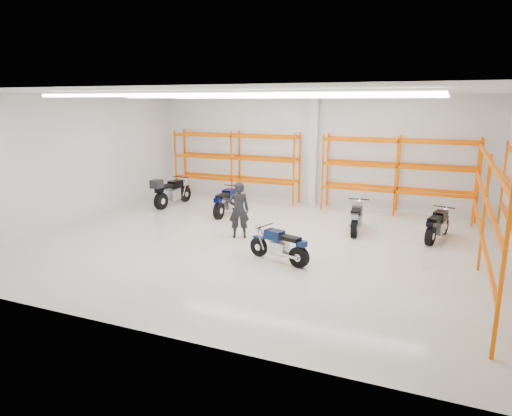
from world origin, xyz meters
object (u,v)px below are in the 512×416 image
at_px(motorcycle_main, 281,247).
at_px(motorcycle_back_a, 170,192).
at_px(structural_column, 314,151).
at_px(motorcycle_back_b, 226,202).
at_px(motorcycle_back_d, 437,226).
at_px(motorcycle_back_c, 356,218).
at_px(standing_man, 239,210).

relative_size(motorcycle_main, motorcycle_back_a, 0.78).
distance_m(motorcycle_back_a, structural_column, 6.15).
relative_size(motorcycle_back_b, structural_column, 0.48).
distance_m(motorcycle_back_b, motorcycle_back_d, 7.53).
relative_size(motorcycle_back_a, motorcycle_back_b, 1.12).
bearing_deg(motorcycle_back_a, motorcycle_main, -35.23).
xyz_separation_m(motorcycle_back_b, structural_column, (2.52, 3.06, 1.75)).
bearing_deg(motorcycle_back_c, motorcycle_back_a, 173.73).
height_order(motorcycle_back_a, standing_man, standing_man).
distance_m(motorcycle_back_c, structural_column, 4.66).
bearing_deg(motorcycle_back_b, structural_column, 50.52).
bearing_deg(motorcycle_back_d, motorcycle_back_a, 175.39).
distance_m(motorcycle_main, motorcycle_back_b, 5.58).
bearing_deg(motorcycle_main, standing_man, 140.48).
relative_size(motorcycle_main, motorcycle_back_d, 0.95).
bearing_deg(structural_column, motorcycle_back_a, -153.45).
height_order(motorcycle_main, structural_column, structural_column).
relative_size(motorcycle_back_a, motorcycle_back_c, 1.16).
height_order(motorcycle_back_b, motorcycle_back_c, motorcycle_back_b).
xyz_separation_m(motorcycle_back_b, standing_man, (1.70, -2.51, 0.41)).
bearing_deg(structural_column, motorcycle_main, -80.65).
bearing_deg(motorcycle_back_b, motorcycle_back_a, 171.61).
relative_size(motorcycle_back_a, motorcycle_back_d, 1.22).
distance_m(motorcycle_back_b, standing_man, 3.06).
height_order(motorcycle_back_b, standing_man, standing_man).
distance_m(motorcycle_main, motorcycle_back_d, 5.34).
xyz_separation_m(motorcycle_back_a, motorcycle_back_b, (2.78, -0.41, -0.10)).
height_order(motorcycle_back_a, motorcycle_back_b, motorcycle_back_a).
xyz_separation_m(motorcycle_back_b, motorcycle_back_d, (7.51, -0.42, -0.03)).
distance_m(motorcycle_back_c, standing_man, 3.94).
relative_size(motorcycle_back_c, motorcycle_back_d, 1.05).
height_order(motorcycle_main, motorcycle_back_d, motorcycle_back_d).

